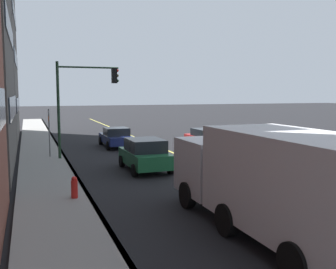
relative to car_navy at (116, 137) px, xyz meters
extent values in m
plane|color=black|center=(-8.86, -2.85, -0.70)|extent=(200.00, 200.00, 0.00)
cube|color=gray|center=(-8.86, 5.25, -0.63)|extent=(80.00, 2.61, 0.15)
cube|color=slate|center=(-8.86, 4.03, -0.63)|extent=(80.00, 0.16, 0.15)
cube|color=#D8CC4C|center=(-8.86, -2.85, -0.70)|extent=(80.00, 0.16, 0.01)
cube|color=#262D38|center=(-5.26, 6.73, 2.48)|extent=(9.89, 0.06, 1.10)
cube|color=#262D38|center=(-5.26, 6.73, 6.45)|extent=(9.89, 0.06, 1.10)
cube|color=#262D38|center=(7.89, 6.73, 2.27)|extent=(11.24, 0.06, 1.10)
cube|color=#262D38|center=(7.89, 6.73, 5.97)|extent=(11.24, 0.06, 1.10)
cube|color=#262D38|center=(7.89, 6.73, 9.68)|extent=(11.24, 0.06, 1.10)
cube|color=navy|center=(0.03, 0.00, -0.12)|extent=(4.37, 1.79, 0.56)
cube|color=black|center=(-0.08, 0.00, 0.43)|extent=(1.75, 1.65, 0.54)
cylinder|color=black|center=(1.47, 0.88, -0.40)|extent=(0.60, 0.22, 0.60)
cylinder|color=black|center=(1.47, -0.88, -0.40)|extent=(0.60, 0.22, 0.60)
cylinder|color=black|center=(-1.41, 0.88, -0.40)|extent=(0.60, 0.22, 0.60)
cylinder|color=black|center=(-1.41, -0.88, -0.40)|extent=(0.60, 0.22, 0.60)
cube|color=red|center=(-3.36, -5.75, -0.10)|extent=(4.11, 1.89, 0.61)
cube|color=black|center=(-3.36, -5.75, 0.46)|extent=(2.16, 1.74, 0.51)
cylinder|color=black|center=(-4.72, -6.68, -0.40)|extent=(0.60, 0.22, 0.60)
cylinder|color=black|center=(-4.72, -4.82, -0.40)|extent=(0.60, 0.22, 0.60)
cylinder|color=black|center=(-2.01, -6.68, -0.40)|extent=(0.60, 0.22, 0.60)
cylinder|color=black|center=(-2.01, -4.82, -0.40)|extent=(0.60, 0.22, 0.60)
cube|color=#1E6038|center=(-8.94, 0.51, -0.06)|extent=(3.92, 1.83, 0.69)
cube|color=black|center=(-9.01, 0.51, 0.60)|extent=(2.15, 1.68, 0.62)
cylinder|color=black|center=(-7.65, 1.41, -0.40)|extent=(0.60, 0.22, 0.60)
cylinder|color=black|center=(-7.65, -0.38, -0.40)|extent=(0.60, 0.22, 0.60)
cylinder|color=black|center=(-10.23, 1.41, -0.40)|extent=(0.60, 0.22, 0.60)
cylinder|color=black|center=(-10.23, -0.38, -0.40)|extent=(0.60, 0.22, 0.60)
cube|color=silver|center=(-15.59, -0.18, 0.68)|extent=(2.30, 2.49, 1.87)
cube|color=silver|center=(-19.78, -0.18, 0.99)|extent=(5.77, 2.49, 2.48)
cylinder|color=black|center=(-15.59, 1.01, -0.25)|extent=(0.90, 0.28, 0.90)
cylinder|color=black|center=(-15.59, -1.38, -0.25)|extent=(0.90, 0.28, 0.90)
cylinder|color=black|center=(-21.22, 1.01, -0.25)|extent=(0.90, 0.28, 0.90)
cylinder|color=black|center=(-18.34, 1.01, -0.25)|extent=(0.90, 0.28, 0.90)
cylinder|color=black|center=(-18.34, -1.38, -0.25)|extent=(0.90, 0.28, 0.90)
cylinder|color=#1E3823|center=(-4.62, 4.35, 2.14)|extent=(0.16, 0.16, 5.68)
cylinder|color=#1E3823|center=(-4.62, 2.59, 4.68)|extent=(0.10, 3.51, 0.10)
cube|color=black|center=(-4.62, 1.09, 4.23)|extent=(0.28, 0.30, 0.90)
sphere|color=red|center=(-4.62, 0.91, 4.53)|extent=(0.18, 0.18, 0.18)
sphere|color=#392905|center=(-4.62, 0.91, 4.23)|extent=(0.18, 0.18, 0.18)
sphere|color=black|center=(-4.62, 0.91, 3.93)|extent=(0.18, 0.18, 0.18)
cylinder|color=slate|center=(-3.78, 4.85, 0.78)|extent=(0.08, 0.08, 2.97)
cube|color=white|center=(-3.78, 4.87, 2.07)|extent=(0.60, 0.02, 0.20)
cube|color=#DB5919|center=(-3.78, 4.87, 1.72)|extent=(0.44, 0.02, 0.28)
cylinder|color=red|center=(-13.52, 4.55, -0.30)|extent=(0.24, 0.24, 0.80)
sphere|color=red|center=(-13.52, 4.55, 0.14)|extent=(0.20, 0.20, 0.20)
camera|label=1|loc=(-27.40, 6.06, 3.23)|focal=41.16mm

